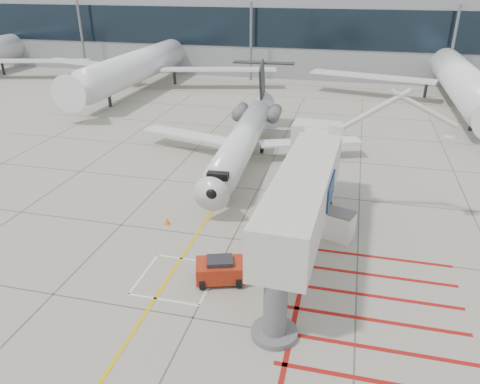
# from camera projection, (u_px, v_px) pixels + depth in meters

# --- Properties ---
(ground_plane) EXTENTS (260.00, 260.00, 0.00)m
(ground_plane) POSITION_uv_depth(u_px,v_px,m) (215.00, 273.00, 27.13)
(ground_plane) COLOR #9F9989
(ground_plane) RESTS_ON ground
(regional_jet) EXTENTS (23.36, 28.79, 7.26)m
(regional_jet) POSITION_uv_depth(u_px,v_px,m) (239.00, 130.00, 40.00)
(regional_jet) COLOR silver
(regional_jet) RESTS_ON ground_plane
(jet_bridge) EXTENTS (10.08, 19.83, 7.77)m
(jet_bridge) POSITION_uv_depth(u_px,v_px,m) (302.00, 204.00, 26.63)
(jet_bridge) COLOR beige
(jet_bridge) RESTS_ON ground_plane
(pushback_tug) EXTENTS (3.05, 2.41, 1.55)m
(pushback_tug) POSITION_uv_depth(u_px,v_px,m) (220.00, 269.00, 26.15)
(pushback_tug) COLOR #A0240F
(pushback_tug) RESTS_ON ground_plane
(baggage_cart) EXTENTS (1.95, 1.46, 1.10)m
(baggage_cart) POSITION_uv_depth(u_px,v_px,m) (289.00, 207.00, 33.64)
(baggage_cart) COLOR #55555A
(baggage_cart) RESTS_ON ground_plane
(ground_power_unit) EXTENTS (2.68, 2.06, 1.87)m
(ground_power_unit) POSITION_uv_depth(u_px,v_px,m) (335.00, 224.00, 30.57)
(ground_power_unit) COLOR silver
(ground_power_unit) RESTS_ON ground_plane
(cone_nose) EXTENTS (0.38, 0.38, 0.53)m
(cone_nose) POSITION_uv_depth(u_px,v_px,m) (167.00, 221.00, 32.37)
(cone_nose) COLOR orange
(cone_nose) RESTS_ON ground_plane
(cone_side) EXTENTS (0.36, 0.36, 0.50)m
(cone_side) POSITION_uv_depth(u_px,v_px,m) (278.00, 220.00, 32.47)
(cone_side) COLOR #FF5D0D
(cone_side) RESTS_ON ground_plane
(terminal_building) EXTENTS (180.00, 28.00, 14.00)m
(terminal_building) POSITION_uv_depth(u_px,v_px,m) (379.00, 28.00, 83.63)
(terminal_building) COLOR gray
(terminal_building) RESTS_ON ground_plane
(terminal_glass_band) EXTENTS (180.00, 0.10, 6.00)m
(terminal_glass_band) POSITION_uv_depth(u_px,v_px,m) (383.00, 31.00, 70.84)
(terminal_glass_band) COLOR black
(terminal_glass_band) RESTS_ON ground_plane
(bg_aircraft_b) EXTENTS (38.86, 43.18, 12.95)m
(bg_aircraft_b) POSITION_uv_depth(u_px,v_px,m) (147.00, 43.00, 70.12)
(bg_aircraft_b) COLOR silver
(bg_aircraft_b) RESTS_ON ground_plane
(bg_aircraft_c) EXTENTS (38.84, 43.15, 12.95)m
(bg_aircraft_c) POSITION_uv_depth(u_px,v_px,m) (461.00, 53.00, 60.63)
(bg_aircraft_c) COLOR silver
(bg_aircraft_c) RESTS_ON ground_plane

